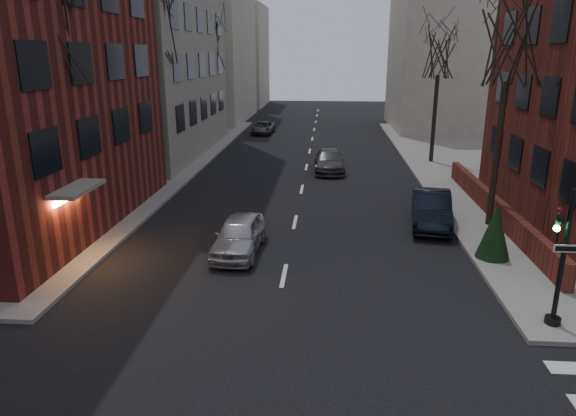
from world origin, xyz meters
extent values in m
cube|color=maroon|center=(9.30, 19.00, 0.65)|extent=(0.35, 16.00, 1.00)
cube|color=beige|center=(-15.00, 55.00, 9.00)|extent=(14.00, 16.00, 18.00)
cube|color=beige|center=(15.00, 50.00, 8.00)|extent=(14.00, 14.00, 16.00)
cube|color=beige|center=(-13.00, 72.00, 7.00)|extent=(10.00, 12.00, 14.00)
cylinder|color=black|center=(8.00, 9.00, 2.15)|extent=(0.14, 0.14, 4.00)
cylinder|color=black|center=(8.00, 9.00, 0.25)|extent=(0.44, 0.44, 0.20)
imported|color=black|center=(7.75, 9.00, 3.00)|extent=(0.16, 0.20, 1.00)
sphere|color=#19FF4C|center=(7.68, 8.95, 3.05)|extent=(0.18, 0.18, 0.18)
cube|color=white|center=(8.00, 8.88, 2.50)|extent=(0.70, 0.03, 0.22)
cylinder|color=#2D231C|center=(-8.80, 14.00, 3.47)|extent=(0.28, 0.28, 6.65)
cylinder|color=#2D231C|center=(-8.80, 26.00, 3.65)|extent=(0.28, 0.28, 7.00)
cylinder|color=#2D231C|center=(-8.80, 40.00, 3.30)|extent=(0.28, 0.28, 6.30)
cylinder|color=#2D231C|center=(8.80, 18.00, 3.30)|extent=(0.28, 0.28, 6.30)
cylinder|color=#2D231C|center=(8.80, 32.00, 3.12)|extent=(0.28, 0.28, 5.95)
cylinder|color=black|center=(-8.20, 22.00, 3.15)|extent=(0.12, 0.12, 6.00)
sphere|color=#FFA54C|center=(-8.20, 22.00, 6.25)|extent=(0.36, 0.36, 0.36)
cylinder|color=black|center=(-8.20, 42.00, 3.15)|extent=(0.12, 0.12, 6.00)
sphere|color=#FFA54C|center=(-8.20, 42.00, 6.25)|extent=(0.36, 0.36, 0.36)
imported|color=black|center=(6.20, 18.03, 0.78)|extent=(2.29, 4.93, 1.57)
imported|color=#ABABB0|center=(-1.95, 14.07, 0.72)|extent=(1.85, 4.27, 1.44)
imported|color=#3B3B40|center=(1.56, 28.88, 0.70)|extent=(2.10, 4.86, 1.39)
imported|color=#46464C|center=(-4.87, 44.74, 0.58)|extent=(2.07, 4.21, 1.15)
cone|color=black|center=(7.76, 13.96, 1.19)|extent=(1.66, 1.66, 2.08)
camera|label=1|loc=(1.46, -4.68, 7.62)|focal=32.00mm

